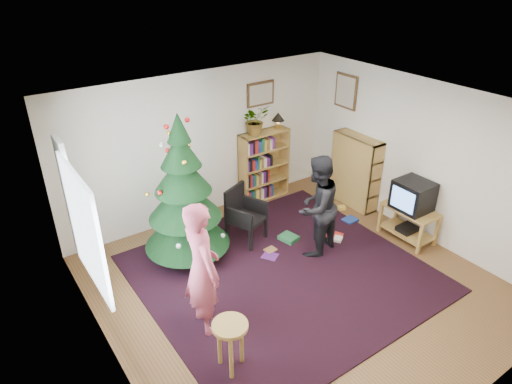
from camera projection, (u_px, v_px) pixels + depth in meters
floor at (295, 284)px, 6.37m from camera, size 5.00×5.00×0.00m
ceiling at (304, 112)px, 5.20m from camera, size 5.00×5.00×0.00m
wall_back at (203, 146)px, 7.60m from camera, size 5.00×0.02×2.50m
wall_front at (482, 324)px, 3.97m from camera, size 5.00×0.02×2.50m
wall_left at (104, 279)px, 4.53m from camera, size 0.02×5.00×2.50m
wall_right at (424, 161)px, 7.05m from camera, size 0.02×5.00×2.50m
rug at (282, 273)px, 6.59m from camera, size 3.80×3.60×0.02m
window_pane at (85, 230)px, 4.86m from camera, size 0.04×1.20×1.40m
curtain at (71, 202)px, 5.39m from camera, size 0.06×0.35×1.60m
picture_back at (260, 94)px, 7.83m from camera, size 0.55×0.03×0.42m
picture_right at (346, 91)px, 7.97m from camera, size 0.03×0.50×0.60m
christmas_tree at (184, 202)px, 6.51m from camera, size 1.26×1.26×2.28m
bookshelf_back at (264, 165)px, 8.33m from camera, size 0.95×0.30×1.30m
bookshelf_right at (355, 170)px, 8.12m from camera, size 0.30×0.95×1.30m
tv_stand at (408, 221)px, 7.26m from camera, size 0.47×0.84×0.55m
crt_tv at (413, 195)px, 7.04m from camera, size 0.49×0.53×0.46m
armchair at (243, 212)px, 7.19m from camera, size 0.66×0.67×0.91m
stool at (230, 335)px, 4.87m from camera, size 0.39×0.39×0.65m
person_standing at (202, 269)px, 5.29m from camera, size 0.45×0.65×1.73m
person_by_chair at (317, 207)px, 6.71m from camera, size 0.90×0.78×1.59m
potted_plant at (255, 120)px, 7.81m from camera, size 0.48×0.42×0.52m
table_lamp at (278, 118)px, 8.09m from camera, size 0.23×0.23×0.30m
floor_clutter at (314, 234)px, 7.43m from camera, size 2.13×0.90×0.08m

